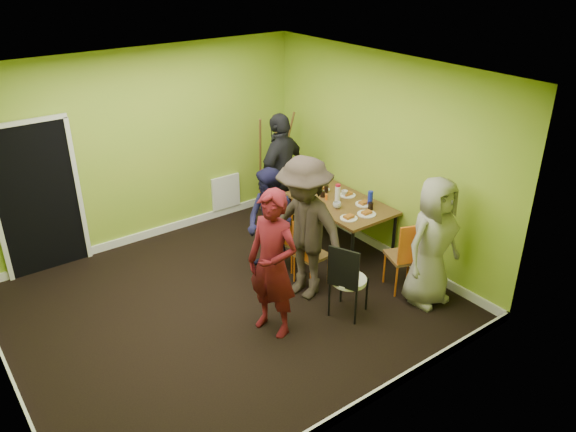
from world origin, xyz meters
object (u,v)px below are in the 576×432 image
(thermos, at_px, (338,194))
(blue_bottle, at_px, (370,198))
(chair_front_end, at_px, (408,253))
(chair_bentwood, at_px, (347,277))
(chair_left_near, at_px, (307,251))
(person_left_near, at_px, (304,229))
(person_left_far, at_px, (271,224))
(dining_table, at_px, (341,206))
(person_standing, at_px, (273,264))
(chair_left_far, at_px, (285,235))
(person_back_end, at_px, (281,174))
(chair_back_end, at_px, (290,191))
(easel, at_px, (274,165))
(person_front_end, at_px, (433,242))
(orange_bottle, at_px, (326,197))

(thermos, xyz_separation_m, blue_bottle, (0.29, -0.36, -0.01))
(chair_front_end, height_order, chair_bentwood, chair_front_end)
(chair_left_near, bearing_deg, thermos, 114.32)
(chair_left_near, distance_m, blue_bottle, 1.28)
(thermos, height_order, person_left_near, person_left_near)
(person_left_far, bearing_deg, dining_table, 79.63)
(person_standing, bearing_deg, blue_bottle, 89.28)
(chair_left_far, bearing_deg, chair_front_end, 12.09)
(dining_table, distance_m, person_back_end, 1.07)
(chair_front_end, height_order, blue_bottle, chair_front_end)
(person_left_far, bearing_deg, chair_back_end, 123.14)
(dining_table, bearing_deg, person_back_end, 106.95)
(dining_table, xyz_separation_m, chair_left_near, (-0.96, -0.47, -0.19))
(chair_left_far, distance_m, chair_bentwood, 1.32)
(blue_bottle, xyz_separation_m, person_standing, (-2.11, -0.67, 0.02))
(easel, relative_size, person_front_end, 1.02)
(chair_left_far, relative_size, person_back_end, 0.49)
(chair_back_end, relative_size, chair_bentwood, 0.99)
(person_standing, bearing_deg, chair_left_near, 101.57)
(chair_front_end, bearing_deg, person_left_far, 150.01)
(chair_front_end, xyz_separation_m, person_standing, (-1.81, 0.35, 0.31))
(chair_left_far, distance_m, thermos, 0.99)
(dining_table, xyz_separation_m, person_left_far, (-1.18, 0.03, 0.05))
(chair_back_end, height_order, blue_bottle, blue_bottle)
(chair_back_end, distance_m, thermos, 0.88)
(chair_front_end, bearing_deg, chair_left_far, 143.68)
(person_back_end, bearing_deg, person_standing, 31.81)
(thermos, relative_size, person_left_near, 0.13)
(chair_left_far, relative_size, thermos, 3.92)
(chair_back_end, relative_size, person_left_far, 0.64)
(chair_front_end, height_order, easel, easel)
(dining_table, distance_m, chair_left_far, 0.97)
(chair_bentwood, distance_m, easel, 3.01)
(chair_left_far, bearing_deg, chair_bentwood, -24.29)
(chair_bentwood, bearing_deg, easel, 137.06)
(easel, distance_m, person_back_end, 0.62)
(easel, bearing_deg, chair_bentwood, -108.81)
(chair_front_end, relative_size, person_front_end, 0.60)
(chair_bentwood, xyz_separation_m, thermos, (0.99, 1.32, 0.33))
(orange_bottle, xyz_separation_m, person_left_near, (-1.00, -0.78, 0.13))
(person_left_near, bearing_deg, person_standing, -75.24)
(dining_table, height_order, easel, easel)
(orange_bottle, distance_m, person_back_end, 0.86)
(person_left_near, bearing_deg, person_left_far, 172.37)
(chair_left_near, bearing_deg, person_left_near, -55.10)
(dining_table, height_order, blue_bottle, blue_bottle)
(chair_left_near, relative_size, person_left_far, 0.60)
(chair_bentwood, bearing_deg, person_left_far, 163.02)
(orange_bottle, distance_m, person_left_near, 1.27)
(chair_back_end, height_order, person_left_far, person_left_far)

